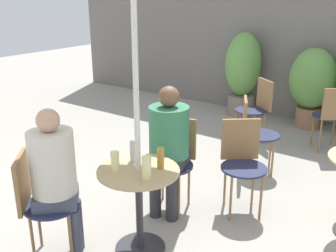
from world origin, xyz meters
TOP-DOWN VIEW (x-y plane):
  - ground_plane at (0.00, 0.00)m, footprint 20.00×20.00m
  - storefront_wall at (0.00, 4.21)m, footprint 10.00×0.06m
  - cafe_table_near at (-0.10, -0.04)m, footprint 0.65×0.65m
  - bistro_chair_0 at (-0.28, 0.72)m, footprint 0.45×0.47m
  - bistro_chair_1 at (-0.66, -0.58)m, footprint 0.50×0.50m
  - bistro_chair_2 at (-0.34, 2.83)m, footprint 0.49×0.50m
  - bistro_chair_3 at (0.02, 1.88)m, footprint 0.49×0.48m
  - bistro_chair_4 at (0.28, 1.06)m, footprint 0.50×0.50m
  - bistro_chair_5 at (0.62, 3.05)m, footprint 0.49×0.50m
  - seated_person_0 at (-0.25, 0.57)m, footprint 0.39×0.42m
  - seated_person_1 at (-0.56, -0.47)m, footprint 0.44×0.44m
  - beer_glass_0 at (-0.21, -0.18)m, footprint 0.07×0.07m
  - beer_glass_1 at (0.06, -0.13)m, footprint 0.07×0.07m
  - beer_glass_2 at (0.02, 0.09)m, footprint 0.06×0.06m
  - beer_glass_3 at (-0.24, 0.07)m, footprint 0.06×0.06m
  - potted_plant_0 at (-1.07, 3.88)m, footprint 0.60×0.60m
  - potted_plant_1 at (0.08, 3.89)m, footprint 0.69×0.69m

SIDE VIEW (x-z plane):
  - ground_plane at x=0.00m, z-range 0.00..0.00m
  - cafe_table_near at x=-0.10m, z-range 0.15..0.88m
  - bistro_chair_0 at x=-0.28m, z-range 0.10..0.99m
  - bistro_chair_1 at x=-0.66m, z-range 0.10..0.99m
  - bistro_chair_2 at x=-0.34m, z-range 0.10..0.99m
  - bistro_chair_3 at x=0.02m, z-range 0.10..0.99m
  - bistro_chair_4 at x=0.28m, z-range 0.10..0.99m
  - bistro_chair_5 at x=0.62m, z-range 0.10..0.99m
  - potted_plant_1 at x=0.08m, z-range 0.10..1.35m
  - seated_person_0 at x=-0.25m, z-range 0.12..1.37m
  - seated_person_1 at x=-0.56m, z-range 0.12..1.37m
  - potted_plant_0 at x=-1.07m, z-range 0.07..1.47m
  - beer_glass_2 at x=0.02m, z-range 0.73..0.90m
  - beer_glass_0 at x=-0.21m, z-range 0.73..0.90m
  - beer_glass_3 at x=-0.24m, z-range 0.73..0.90m
  - beer_glass_1 at x=0.06m, z-range 0.73..0.91m
  - storefront_wall at x=0.00m, z-range 0.00..3.00m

